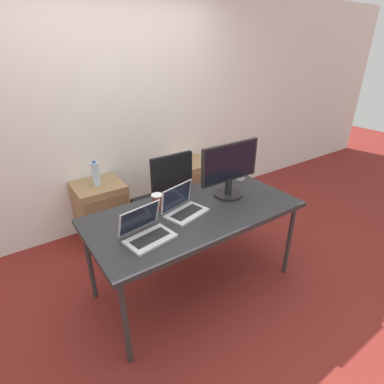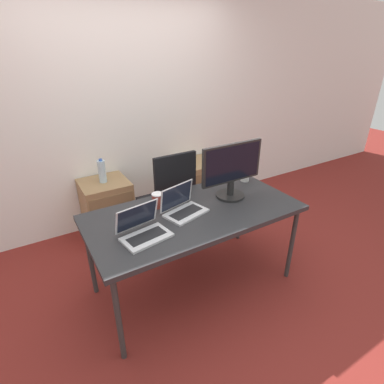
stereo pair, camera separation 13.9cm
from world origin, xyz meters
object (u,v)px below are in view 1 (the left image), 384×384
Objects in this scene: coffee_cup_white at (241,174)px; cabinet_left at (102,211)px; cabinet_right at (190,186)px; monitor at (230,169)px; water_bottle at (96,174)px; laptop_left at (147,232)px; laptop_right at (183,207)px; office_chair at (164,210)px; coffee_cup_brown at (157,201)px.

cabinet_left is at bearing 140.39° from coffee_cup_white.
monitor is (-0.36, -1.14, 0.70)m from cabinet_right.
water_bottle is at bearing 179.89° from cabinet_right.
laptop_left is at bearing -169.10° from monitor.
cabinet_right is at bearing 88.17° from coffee_cup_white.
cabinet_left is 1.76× the size of laptop_right.
laptop_left reaches higher than cabinet_left.
office_chair is at bearing 73.46° from laptop_right.
coffee_cup_brown is at bearing -123.14° from office_chair.
laptop_right reaches higher than cabinet_left.
laptop_left is (-0.08, -1.32, 0.49)m from cabinet_left.
cabinet_left is 1.41m from laptop_left.
office_chair is 0.80m from cabinet_right.
laptop_right is at bearing -164.59° from coffee_cup_white.
laptop_right is (-0.21, -0.71, 0.42)m from office_chair.
water_bottle is 0.70× the size of laptop_right.
coffee_cup_white is (0.33, 0.20, -0.20)m from monitor.
monitor is at bearing -107.53° from cabinet_right.
cabinet_left is at bearing -90.00° from water_bottle.
monitor reaches higher than laptop_right.
office_chair is at bearing 141.95° from coffee_cup_white.
office_chair is 8.66× the size of coffee_cup_brown.
laptop_left is at bearing -125.49° from office_chair.
coffee_cup_brown is (-0.99, -0.99, 0.50)m from cabinet_right.
laptop_right is (0.32, -1.18, 0.04)m from water_bottle.
office_chair reaches higher than cabinet_left.
office_chair is 1.62× the size of cabinet_left.
coffee_cup_brown is (-0.63, 0.15, -0.19)m from monitor.
coffee_cup_white is (0.62, -0.48, 0.43)m from office_chair.
laptop_left reaches higher than coffee_cup_brown.
monitor is 0.43m from coffee_cup_white.
water_bottle is 0.44× the size of monitor.
office_chair reaches higher than water_bottle.
water_bottle reaches higher than cabinet_right.
monitor is at bearing -13.66° from coffee_cup_brown.
office_chair is 0.89m from coffee_cup_white.
water_bottle is 1.22m from laptop_right.
water_bottle is at bearing 90.00° from cabinet_left.
coffee_cup_white is at bearing 15.41° from laptop_right.
cabinet_right is 1.49m from coffee_cup_brown.
laptop_right is at bearing -74.99° from water_bottle.
coffee_cup_brown reaches higher than cabinet_left.
laptop_right is (-0.86, -1.17, 0.49)m from cabinet_right.
cabinet_right is 1.83× the size of laptop_left.
coffee_cup_brown is (0.18, -0.99, 0.05)m from water_bottle.
laptop_left is at bearing -93.52° from cabinet_left.
laptop_right is (0.40, 0.14, 0.00)m from laptop_left.
coffee_cup_white is at bearing 30.80° from monitor.
coffee_cup_white is at bearing -91.83° from cabinet_right.
office_chair is 0.71m from cabinet_left.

